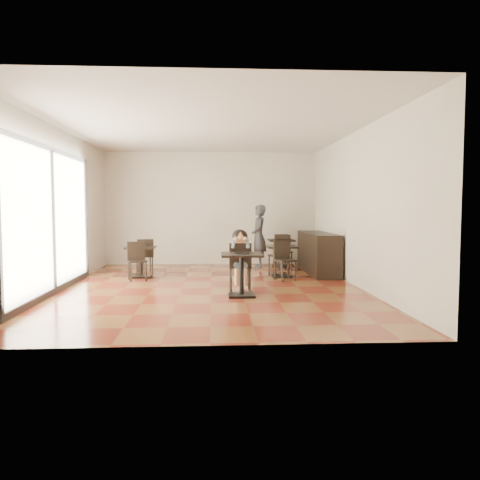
{
  "coord_description": "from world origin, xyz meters",
  "views": [
    {
      "loc": [
        0.04,
        -9.42,
        1.63
      ],
      "look_at": [
        0.56,
        -0.45,
        1.0
      ],
      "focal_mm": 35.0,
      "sensor_mm": 36.0,
      "label": 1
    }
  ],
  "objects": [
    {
      "name": "service_counter",
      "position": [
        2.65,
        2.0,
        0.5
      ],
      "size": [
        0.6,
        2.4,
        1.0
      ],
      "primitive_type": "cube",
      "color": "black",
      "rests_on": "floor"
    },
    {
      "name": "wall_right",
      "position": [
        3.0,
        0.0,
        1.6
      ],
      "size": [
        0.01,
        8.0,
        3.2
      ],
      "primitive_type": "cube",
      "color": "beige",
      "rests_on": "floor"
    },
    {
      "name": "child_table",
      "position": [
        0.56,
        -0.95,
        0.39
      ],
      "size": [
        0.75,
        0.75,
        0.79
      ],
      "primitive_type": null,
      "color": "black",
      "rests_on": "floor"
    },
    {
      "name": "wall_front",
      "position": [
        0.0,
        -4.0,
        1.6
      ],
      "size": [
        6.0,
        0.01,
        3.2
      ],
      "primitive_type": "cube",
      "color": "beige",
      "rests_on": "floor"
    },
    {
      "name": "floor",
      "position": [
        0.0,
        0.0,
        0.0
      ],
      "size": [
        6.0,
        8.0,
        0.01
      ],
      "primitive_type": "cube",
      "color": "brown",
      "rests_on": "ground"
    },
    {
      "name": "chair_back_b",
      "position": [
        1.93,
        2.84,
        0.45
      ],
      "size": [
        0.4,
        0.4,
        0.89
      ],
      "primitive_type": null,
      "rotation": [
        0.0,
        0.0,
        0.0
      ],
      "color": "black",
      "rests_on": "floor"
    },
    {
      "name": "wall_back",
      "position": [
        0.0,
        4.0,
        1.6
      ],
      "size": [
        6.0,
        0.01,
        3.2
      ],
      "primitive_type": "cube",
      "color": "beige",
      "rests_on": "floor"
    },
    {
      "name": "storefront_window",
      "position": [
        -2.97,
        -0.5,
        1.4
      ],
      "size": [
        0.04,
        4.5,
        2.6
      ],
      "primitive_type": "cube",
      "color": "white",
      "rests_on": "floor"
    },
    {
      "name": "chair_back_a",
      "position": [
        1.93,
        3.5,
        0.45
      ],
      "size": [
        0.4,
        0.4,
        0.89
      ],
      "primitive_type": null,
      "rotation": [
        0.0,
        0.0,
        3.15
      ],
      "color": "black",
      "rests_on": "floor"
    },
    {
      "name": "cafe_table_mid",
      "position": [
        1.65,
        1.39,
        0.37
      ],
      "size": [
        0.88,
        0.88,
        0.73
      ],
      "primitive_type": null,
      "rotation": [
        0.0,
        0.0,
        0.34
      ],
      "color": "black",
      "rests_on": "floor"
    },
    {
      "name": "chair_left_a",
      "position": [
        -1.64,
        2.09,
        0.43
      ],
      "size": [
        0.48,
        0.48,
        0.86
      ],
      "primitive_type": null,
      "rotation": [
        0.0,
        0.0,
        3.43
      ],
      "color": "black",
      "rests_on": "floor"
    },
    {
      "name": "chair_left_b",
      "position": [
        -1.64,
        0.99,
        0.43
      ],
      "size": [
        0.48,
        0.48,
        0.86
      ],
      "primitive_type": null,
      "rotation": [
        0.0,
        0.0,
        0.29
      ],
      "color": "black",
      "rests_on": "floor"
    },
    {
      "name": "chair_mid_b",
      "position": [
        1.65,
        0.84,
        0.44
      ],
      "size": [
        0.51,
        0.51,
        0.88
      ],
      "primitive_type": null,
      "rotation": [
        0.0,
        0.0,
        0.34
      ],
      "color": "black",
      "rests_on": "floor"
    },
    {
      "name": "cafe_table_back",
      "position": [
        1.93,
        3.39,
        0.37
      ],
      "size": [
        0.7,
        0.7,
        0.74
      ],
      "primitive_type": null,
      "rotation": [
        0.0,
        0.0,
        0.0
      ],
      "color": "black",
      "rests_on": "floor"
    },
    {
      "name": "wall_left",
      "position": [
        -3.0,
        0.0,
        1.6
      ],
      "size": [
        0.01,
        8.0,
        3.2
      ],
      "primitive_type": "cube",
      "color": "beige",
      "rests_on": "floor"
    },
    {
      "name": "cafe_table_left",
      "position": [
        -1.64,
        1.54,
        0.36
      ],
      "size": [
        0.85,
        0.85,
        0.72
      ],
      "primitive_type": null,
      "rotation": [
        0.0,
        0.0,
        0.29
      ],
      "color": "black",
      "rests_on": "floor"
    },
    {
      "name": "ceiling",
      "position": [
        0.0,
        0.0,
        3.2
      ],
      "size": [
        6.0,
        8.0,
        0.01
      ],
      "primitive_type": "cube",
      "color": "silver",
      "rests_on": "floor"
    },
    {
      "name": "child_chair",
      "position": [
        0.56,
        -0.4,
        0.47
      ],
      "size": [
        0.43,
        0.43,
        0.95
      ],
      "primitive_type": null,
      "rotation": [
        0.0,
        0.0,
        3.14
      ],
      "color": "black",
      "rests_on": "floor"
    },
    {
      "name": "child",
      "position": [
        0.56,
        -0.4,
        0.6
      ],
      "size": [
        0.43,
        0.6,
        1.19
      ],
      "primitive_type": null,
      "color": "slate",
      "rests_on": "child_chair"
    },
    {
      "name": "pizza_slice",
      "position": [
        0.56,
        -0.59,
        1.03
      ],
      "size": [
        0.28,
        0.21,
        0.06
      ],
      "primitive_type": null,
      "color": "#D5C270",
      "rests_on": "child"
    },
    {
      "name": "plate",
      "position": [
        0.56,
        -1.05,
        0.8
      ],
      "size": [
        0.27,
        0.27,
        0.02
      ],
      "primitive_type": "cylinder",
      "color": "black",
      "rests_on": "child_table"
    },
    {
      "name": "adult_patron",
      "position": [
        1.28,
        3.09,
        0.85
      ],
      "size": [
        0.41,
        0.62,
        1.7
      ],
      "primitive_type": "imported",
      "rotation": [
        0.0,
        0.0,
        -1.57
      ],
      "color": "#38393D",
      "rests_on": "floor"
    },
    {
      "name": "chair_mid_a",
      "position": [
        1.65,
        1.94,
        0.44
      ],
      "size": [
        0.51,
        0.51,
        0.88
      ],
      "primitive_type": null,
      "rotation": [
        0.0,
        0.0,
        3.48
      ],
      "color": "black",
      "rests_on": "floor"
    }
  ]
}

